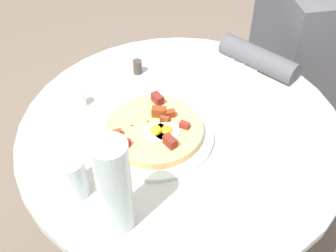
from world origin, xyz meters
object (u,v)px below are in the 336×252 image
(bread_plate, at_px, (277,187))
(salt_shaker, at_px, (81,98))
(pizza_plate, at_px, (154,134))
(pepper_shaker, at_px, (137,67))
(fork, at_px, (228,68))
(water_glass, at_px, (72,177))
(breakfast_pizza, at_px, (155,129))
(person_seated, at_px, (287,84))
(knife, at_px, (239,71))
(dining_table, at_px, (180,169))
(water_bottle, at_px, (114,187))

(bread_plate, relative_size, salt_shaker, 3.90)
(pizza_plate, height_order, pepper_shaker, pepper_shaker)
(fork, xyz_separation_m, water_glass, (-0.40, 0.48, 0.05))
(breakfast_pizza, bearing_deg, fork, -47.16)
(person_seated, relative_size, water_glass, 10.40)
(knife, distance_m, water_glass, 0.64)
(person_seated, xyz_separation_m, salt_shaker, (-0.26, 0.77, 0.26))
(breakfast_pizza, xyz_separation_m, bread_plate, (-0.22, -0.26, -0.02))
(breakfast_pizza, height_order, salt_shaker, breakfast_pizza)
(dining_table, distance_m, pepper_shaker, 0.34)
(dining_table, height_order, salt_shaker, salt_shaker)
(person_seated, bearing_deg, fork, 118.25)
(breakfast_pizza, relative_size, water_bottle, 1.04)
(knife, distance_m, water_bottle, 0.64)
(breakfast_pizza, height_order, fork, breakfast_pizza)
(pizza_plate, relative_size, fork, 1.76)
(breakfast_pizza, relative_size, pepper_shaker, 5.70)
(person_seated, distance_m, pizza_plate, 0.76)
(pizza_plate, bearing_deg, knife, -52.83)
(fork, height_order, water_bottle, water_bottle)
(salt_shaker, bearing_deg, pepper_shaker, -55.06)
(person_seated, bearing_deg, pepper_shaker, 102.96)
(knife, distance_m, pepper_shaker, 0.31)
(salt_shaker, distance_m, pepper_shaker, 0.21)
(water_glass, distance_m, water_bottle, 0.15)
(fork, relative_size, knife, 1.00)
(water_bottle, relative_size, pepper_shaker, 5.50)
(fork, bearing_deg, bread_plate, 35.52)
(person_seated, xyz_separation_m, bread_plate, (-0.64, 0.33, 0.24))
(breakfast_pizza, distance_m, pepper_shaker, 0.28)
(person_seated, relative_size, salt_shaker, 23.38)
(pizza_plate, xyz_separation_m, water_glass, (-0.15, 0.21, 0.05))
(breakfast_pizza, bearing_deg, knife, -52.56)
(fork, bearing_deg, pepper_shaker, -59.11)
(dining_table, height_order, person_seated, person_seated)
(person_seated, distance_m, fork, 0.43)
(dining_table, bearing_deg, fork, -40.37)
(pizza_plate, distance_m, water_glass, 0.26)
(bread_plate, bearing_deg, salt_shaker, 49.18)
(person_seated, relative_size, water_bottle, 4.58)
(breakfast_pizza, height_order, pepper_shaker, breakfast_pizza)
(dining_table, distance_m, pizza_plate, 0.20)
(water_bottle, bearing_deg, pepper_shaker, -11.44)
(knife, xyz_separation_m, pepper_shaker, (0.05, 0.31, 0.02))
(water_glass, distance_m, salt_shaker, 0.31)
(person_seated, height_order, fork, person_seated)
(person_seated, relative_size, breakfast_pizza, 4.42)
(pizza_plate, distance_m, salt_shaker, 0.24)
(water_bottle, distance_m, pepper_shaker, 0.55)
(breakfast_pizza, relative_size, salt_shaker, 5.29)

